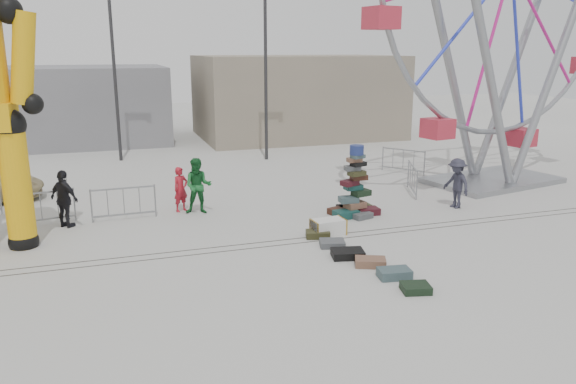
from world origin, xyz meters
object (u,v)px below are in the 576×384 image
object	(u,v)px
suitcase_tower	(354,196)
pedestrian_green	(198,186)
pedestrian_grey	(456,183)
barricade_wheel_front	(412,179)
pedestrian_black	(64,199)
pedestrian_red	(181,189)
lamp_post_right	(268,69)
barricade_wheel_back	(403,161)
lamp_post_left	(116,69)
barricade_dummy_b	(41,208)
steamer_trunk	(328,227)
barricade_dummy_c	(124,203)

from	to	relation	value
suitcase_tower	pedestrian_green	bearing A→B (deg)	152.94
pedestrian_green	pedestrian_grey	distance (m)	8.92
barricade_wheel_front	pedestrian_black	size ratio (longest dim) A/B	1.10
pedestrian_red	pedestrian_grey	world-z (taller)	pedestrian_grey
lamp_post_right	barricade_wheel_back	xyz separation A→B (m)	(4.84, -4.98, -3.93)
lamp_post_right	pedestrian_grey	distance (m)	11.80
lamp_post_left	pedestrian_grey	size ratio (longest dim) A/B	4.56
barricade_dummy_b	barricade_wheel_back	distance (m)	15.05
pedestrian_green	pedestrian_black	xyz separation A→B (m)	(-4.19, -0.24, -0.04)
steamer_trunk	pedestrian_green	distance (m)	4.85
lamp_post_right	barricade_wheel_back	bearing A→B (deg)	-45.81
barricade_dummy_c	pedestrian_green	world-z (taller)	pedestrian_green
steamer_trunk	pedestrian_grey	distance (m)	5.55
pedestrian_black	lamp_post_left	bearing A→B (deg)	-57.20
barricade_wheel_front	pedestrian_grey	world-z (taller)	pedestrian_grey
barricade_wheel_back	barricade_dummy_c	bearing A→B (deg)	-110.99
lamp_post_right	pedestrian_green	xyz separation A→B (m)	(-4.91, -8.47, -3.53)
barricade_wheel_front	pedestrian_black	distance (m)	12.48
lamp_post_right	steamer_trunk	xyz separation A→B (m)	(-1.59, -11.92, -4.25)
lamp_post_right	barricade_dummy_c	bearing A→B (deg)	-131.02
steamer_trunk	lamp_post_left	bearing A→B (deg)	107.10
steamer_trunk	pedestrian_red	world-z (taller)	pedestrian_red
barricade_dummy_c	suitcase_tower	bearing A→B (deg)	-15.61
suitcase_tower	pedestrian_red	world-z (taller)	suitcase_tower
barricade_dummy_c	pedestrian_black	xyz separation A→B (m)	(-1.76, -0.26, 0.36)
barricade_dummy_b	pedestrian_grey	distance (m)	13.81
barricade_dummy_b	pedestrian_green	distance (m)	4.96
lamp_post_right	barricade_wheel_back	distance (m)	7.98
barricade_wheel_front	lamp_post_left	bearing A→B (deg)	66.24
lamp_post_left	barricade_dummy_c	size ratio (longest dim) A/B	4.00
barricade_wheel_back	pedestrian_black	bearing A→B (deg)	-111.91
pedestrian_red	barricade_dummy_c	bearing A→B (deg)	163.42
lamp_post_left	pedestrian_red	world-z (taller)	lamp_post_left
barricade_wheel_front	suitcase_tower	bearing A→B (deg)	141.45
lamp_post_right	steamer_trunk	bearing A→B (deg)	-97.61
suitcase_tower	pedestrian_black	bearing A→B (deg)	163.33
pedestrian_red	barricade_wheel_front	bearing A→B (deg)	-30.75
steamer_trunk	barricade_wheel_back	distance (m)	9.47
barricade_wheel_back	pedestrian_red	world-z (taller)	pedestrian_red
barricade_wheel_back	barricade_wheel_front	bearing A→B (deg)	-60.79
steamer_trunk	barricade_wheel_front	world-z (taller)	barricade_wheel_front
lamp_post_right	pedestrian_grey	bearing A→B (deg)	-70.47
barricade_wheel_back	pedestrian_red	distance (m)	10.73
pedestrian_black	lamp_post_right	bearing A→B (deg)	-92.37
lamp_post_right	barricade_dummy_b	world-z (taller)	lamp_post_right
barricade_wheel_front	pedestrian_green	world-z (taller)	pedestrian_green
barricade_dummy_b	pedestrian_grey	xyz separation A→B (m)	(13.60, -2.34, 0.33)
lamp_post_left	suitcase_tower	world-z (taller)	lamp_post_left
steamer_trunk	pedestrian_red	distance (m)	5.50
pedestrian_red	pedestrian_grey	size ratio (longest dim) A/B	0.88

